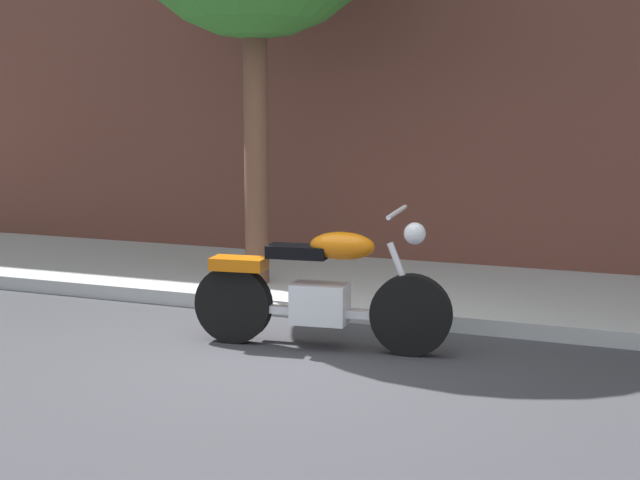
% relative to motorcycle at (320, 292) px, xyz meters
% --- Properties ---
extents(ground_plane, '(60.00, 60.00, 0.00)m').
position_rel_motorcycle_xyz_m(ground_plane, '(-0.11, -0.48, -0.46)').
color(ground_plane, '#38383D').
extents(sidewalk, '(19.57, 2.53, 0.14)m').
position_rel_motorcycle_xyz_m(sidewalk, '(-0.11, 2.14, -0.39)').
color(sidewalk, '#AFAFAF').
rests_on(sidewalk, ground).
extents(motorcycle, '(2.10, 0.70, 1.14)m').
position_rel_motorcycle_xyz_m(motorcycle, '(0.00, 0.00, 0.00)').
color(motorcycle, black).
rests_on(motorcycle, ground).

